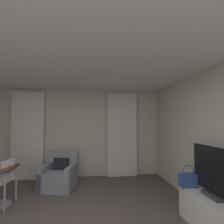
# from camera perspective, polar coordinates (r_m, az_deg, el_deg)

# --- Properties ---
(wall_window) EXTENTS (5.12, 0.06, 2.60)m
(wall_window) POSITION_cam_1_polar(r_m,az_deg,el_deg) (5.71, -10.88, -6.30)
(wall_window) COLOR beige
(wall_window) RESTS_ON ground
(ceiling) EXTENTS (5.12, 6.12, 0.06)m
(ceiling) POSITION_cam_1_polar(r_m,az_deg,el_deg) (2.86, -14.86, 17.54)
(ceiling) COLOR white
(ceiling) RESTS_ON wall_left
(curtain_left_panel) EXTENTS (0.90, 0.06, 2.50)m
(curtain_left_panel) POSITION_cam_1_polar(r_m,az_deg,el_deg) (5.84, -24.66, -6.49)
(curtain_left_panel) COLOR silver
(curtain_left_panel) RESTS_ON ground
(curtain_right_panel) EXTENTS (0.90, 0.06, 2.50)m
(curtain_right_panel) POSITION_cam_1_polar(r_m,az_deg,el_deg) (5.66, 3.16, -6.89)
(curtain_right_panel) COLOR silver
(curtain_right_panel) RESTS_ON ground
(armchair) EXTENTS (0.91, 0.95, 0.84)m
(armchair) POSITION_cam_1_polar(r_m,az_deg,el_deg) (5.01, -15.99, -18.51)
(armchair) COLOR gray
(armchair) RESTS_ON ground
(desk_chair) EXTENTS (0.48, 0.48, 0.88)m
(desk_chair) POSITION_cam_1_polar(r_m,az_deg,el_deg) (4.42, -31.14, -18.86)
(desk_chair) COLOR gray
(desk_chair) RESTS_ON ground
(tv_console) EXTENTS (0.48, 1.15, 0.53)m
(tv_console) POSITION_cam_1_polar(r_m,az_deg,el_deg) (3.45, 28.80, -26.01)
(tv_console) COLOR white
(tv_console) RESTS_ON ground
(tv_flatscreen) EXTENTS (0.20, 0.96, 0.73)m
(tv_flatscreen) POSITION_cam_1_polar(r_m,az_deg,el_deg) (3.22, 29.03, -16.28)
(tv_flatscreen) COLOR #333338
(tv_flatscreen) RESTS_ON tv_console
(handbag_primary) EXTENTS (0.30, 0.14, 0.37)m
(handbag_primary) POSITION_cam_1_polar(r_m,az_deg,el_deg) (3.58, 22.58, -18.73)
(handbag_primary) COLOR #335193
(handbag_primary) RESTS_ON tv_console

